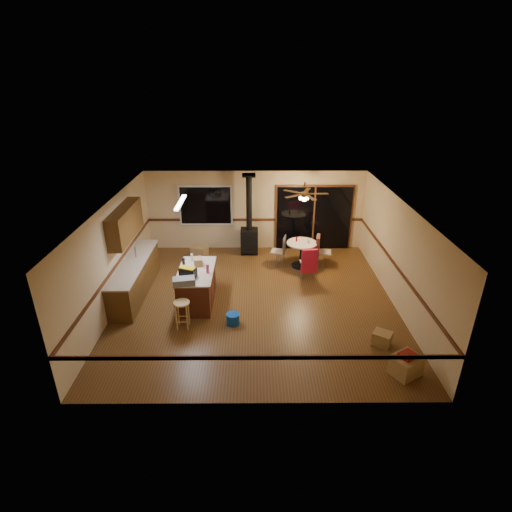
{
  "coord_description": "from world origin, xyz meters",
  "views": [
    {
      "loc": [
        -0.05,
        -8.87,
        5.35
      ],
      "look_at": [
        0.0,
        0.3,
        1.15
      ],
      "focal_mm": 28.0,
      "sensor_mm": 36.0,
      "label": 1
    }
  ],
  "objects_px": {
    "wood_stove": "(249,232)",
    "box_corner_b": "(382,339)",
    "kitchen_island": "(197,286)",
    "toolbox_black": "(188,273)",
    "chair_near": "(309,261)",
    "box_corner_a": "(406,365)",
    "blue_bucket": "(233,319)",
    "chair_left": "(281,247)",
    "toolbox_grey": "(184,281)",
    "dining_table": "(301,250)",
    "bar_stool": "(183,315)",
    "chair_right": "(318,247)",
    "box_under_window": "(200,252)"
  },
  "relations": [
    {
      "from": "box_corner_a",
      "to": "box_corner_b",
      "type": "height_order",
      "value": "box_corner_a"
    },
    {
      "from": "wood_stove",
      "to": "dining_table",
      "type": "bearing_deg",
      "value": -32.0
    },
    {
      "from": "chair_right",
      "to": "toolbox_grey",
      "type": "bearing_deg",
      "value": -141.22
    },
    {
      "from": "blue_bucket",
      "to": "box_under_window",
      "type": "bearing_deg",
      "value": 108.32
    },
    {
      "from": "toolbox_black",
      "to": "chair_right",
      "type": "height_order",
      "value": "toolbox_black"
    },
    {
      "from": "kitchen_island",
      "to": "chair_near",
      "type": "bearing_deg",
      "value": 21.59
    },
    {
      "from": "blue_bucket",
      "to": "chair_near",
      "type": "xyz_separation_m",
      "value": [
        2.04,
        2.19,
        0.46
      ]
    },
    {
      "from": "bar_stool",
      "to": "box_corner_a",
      "type": "distance_m",
      "value": 4.85
    },
    {
      "from": "kitchen_island",
      "to": "toolbox_black",
      "type": "relative_size",
      "value": 4.21
    },
    {
      "from": "blue_bucket",
      "to": "chair_right",
      "type": "bearing_deg",
      "value": 52.25
    },
    {
      "from": "toolbox_grey",
      "to": "blue_bucket",
      "type": "xyz_separation_m",
      "value": [
        1.13,
        -0.28,
        -0.85
      ]
    },
    {
      "from": "toolbox_black",
      "to": "dining_table",
      "type": "xyz_separation_m",
      "value": [
        3.01,
        2.41,
        -0.48
      ]
    },
    {
      "from": "toolbox_grey",
      "to": "box_under_window",
      "type": "bearing_deg",
      "value": 91.76
    },
    {
      "from": "chair_left",
      "to": "chair_near",
      "type": "height_order",
      "value": "same"
    },
    {
      "from": "bar_stool",
      "to": "box_under_window",
      "type": "distance_m",
      "value": 3.88
    },
    {
      "from": "dining_table",
      "to": "kitchen_island",
      "type": "bearing_deg",
      "value": -144.31
    },
    {
      "from": "box_corner_a",
      "to": "box_corner_b",
      "type": "relative_size",
      "value": 1.43
    },
    {
      "from": "dining_table",
      "to": "chair_right",
      "type": "relative_size",
      "value": 1.29
    },
    {
      "from": "wood_stove",
      "to": "box_corner_a",
      "type": "height_order",
      "value": "wood_stove"
    },
    {
      "from": "kitchen_island",
      "to": "box_under_window",
      "type": "xyz_separation_m",
      "value": [
        -0.28,
        2.73,
        -0.27
      ]
    },
    {
      "from": "chair_left",
      "to": "box_under_window",
      "type": "xyz_separation_m",
      "value": [
        -2.56,
        0.59,
        -0.4
      ]
    },
    {
      "from": "blue_bucket",
      "to": "box_corner_b",
      "type": "relative_size",
      "value": 0.85
    },
    {
      "from": "bar_stool",
      "to": "chair_left",
      "type": "xyz_separation_m",
      "value": [
        2.47,
        3.29,
        0.25
      ]
    },
    {
      "from": "wood_stove",
      "to": "dining_table",
      "type": "relative_size",
      "value": 2.78
    },
    {
      "from": "toolbox_black",
      "to": "box_corner_a",
      "type": "xyz_separation_m",
      "value": [
        4.53,
        -2.41,
        -0.81
      ]
    },
    {
      "from": "toolbox_black",
      "to": "box_corner_b",
      "type": "bearing_deg",
      "value": -18.76
    },
    {
      "from": "chair_right",
      "to": "bar_stool",
      "type": "bearing_deg",
      "value": -137.38
    },
    {
      "from": "blue_bucket",
      "to": "chair_near",
      "type": "relative_size",
      "value": 0.46
    },
    {
      "from": "wood_stove",
      "to": "chair_near",
      "type": "relative_size",
      "value": 3.6
    },
    {
      "from": "wood_stove",
      "to": "box_corner_a",
      "type": "xyz_separation_m",
      "value": [
        3.09,
        -5.8,
        -0.52
      ]
    },
    {
      "from": "chair_near",
      "to": "box_corner_a",
      "type": "height_order",
      "value": "chair_near"
    },
    {
      "from": "kitchen_island",
      "to": "blue_bucket",
      "type": "distance_m",
      "value": 1.42
    },
    {
      "from": "dining_table",
      "to": "box_under_window",
      "type": "height_order",
      "value": "dining_table"
    },
    {
      "from": "blue_bucket",
      "to": "chair_left",
      "type": "height_order",
      "value": "chair_left"
    },
    {
      "from": "kitchen_island",
      "to": "dining_table",
      "type": "height_order",
      "value": "kitchen_island"
    },
    {
      "from": "bar_stool",
      "to": "blue_bucket",
      "type": "relative_size",
      "value": 2.12
    },
    {
      "from": "chair_left",
      "to": "wood_stove",
      "type": "bearing_deg",
      "value": 137.05
    },
    {
      "from": "kitchen_island",
      "to": "chair_left",
      "type": "distance_m",
      "value": 3.13
    },
    {
      "from": "box_corner_b",
      "to": "wood_stove",
      "type": "bearing_deg",
      "value": 120.86
    },
    {
      "from": "wood_stove",
      "to": "chair_left",
      "type": "distance_m",
      "value": 1.34
    },
    {
      "from": "box_corner_a",
      "to": "toolbox_black",
      "type": "bearing_deg",
      "value": 151.99
    },
    {
      "from": "wood_stove",
      "to": "toolbox_black",
      "type": "xyz_separation_m",
      "value": [
        -1.44,
        -3.39,
        0.28
      ]
    },
    {
      "from": "toolbox_black",
      "to": "toolbox_grey",
      "type": "bearing_deg",
      "value": -96.49
    },
    {
      "from": "toolbox_grey",
      "to": "chair_left",
      "type": "bearing_deg",
      "value": 49.34
    },
    {
      "from": "bar_stool",
      "to": "dining_table",
      "type": "distance_m",
      "value": 4.44
    },
    {
      "from": "box_under_window",
      "to": "box_corner_b",
      "type": "height_order",
      "value": "box_under_window"
    },
    {
      "from": "blue_bucket",
      "to": "dining_table",
      "type": "height_order",
      "value": "dining_table"
    },
    {
      "from": "wood_stove",
      "to": "box_corner_b",
      "type": "height_order",
      "value": "wood_stove"
    },
    {
      "from": "kitchen_island",
      "to": "box_corner_a",
      "type": "height_order",
      "value": "kitchen_island"
    },
    {
      "from": "box_corner_a",
      "to": "chair_near",
      "type": "bearing_deg",
      "value": 109.61
    }
  ]
}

